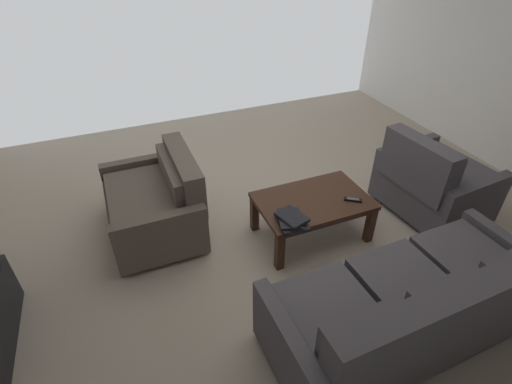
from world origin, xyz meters
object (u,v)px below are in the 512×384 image
sofa_main (413,307)px  tv_remote (353,200)px  armchair_side (432,182)px  book_stack (291,219)px  coffee_table (313,205)px  loveseat_near (158,201)px

sofa_main → tv_remote: 1.16m
armchair_side → book_stack: (1.64, 0.09, 0.09)m
armchair_side → tv_remote: (0.97, 0.02, 0.06)m
book_stack → armchair_side: bearing=-177.0°
coffee_table → book_stack: (0.34, 0.22, 0.10)m
loveseat_near → tv_remote: 1.83m
armchair_side → tv_remote: 0.97m
armchair_side → tv_remote: armchair_side is taller
tv_remote → book_stack: bearing=5.8°
sofa_main → book_stack: (0.41, -1.06, 0.10)m
tv_remote → armchair_side: bearing=-178.9°
sofa_main → book_stack: bearing=-69.0°
armchair_side → book_stack: bearing=3.0°
coffee_table → sofa_main: bearing=92.9°
coffee_table → book_stack: book_stack is taller
book_stack → tv_remote: (-0.67, -0.07, -0.03)m
tv_remote → sofa_main: bearing=76.9°
loveseat_near → armchair_side: (-2.62, 0.77, 0.04)m
sofa_main → armchair_side: (-1.23, -1.15, 0.01)m
sofa_main → armchair_side: bearing=-137.0°
coffee_table → armchair_side: armchair_side is taller
book_stack → coffee_table: bearing=-146.7°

